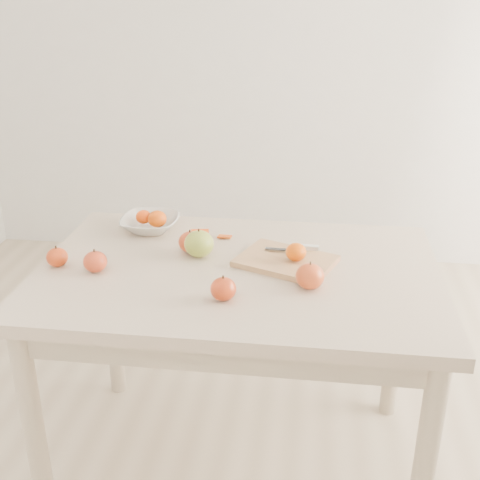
# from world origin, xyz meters

# --- Properties ---
(ground) EXTENTS (3.50, 3.50, 0.00)m
(ground) POSITION_xyz_m (0.00, 0.00, 0.00)
(ground) COLOR #C6B293
(ground) RESTS_ON ground
(table) EXTENTS (1.20, 0.80, 0.75)m
(table) POSITION_xyz_m (0.00, 0.00, 0.65)
(table) COLOR beige
(table) RESTS_ON ground
(cutting_board) EXTENTS (0.33, 0.29, 0.02)m
(cutting_board) POSITION_xyz_m (0.14, 0.05, 0.76)
(cutting_board) COLOR tan
(cutting_board) RESTS_ON table
(board_tangerine) EXTENTS (0.06, 0.06, 0.05)m
(board_tangerine) POSITION_xyz_m (0.17, 0.04, 0.80)
(board_tangerine) COLOR #D36207
(board_tangerine) RESTS_ON cutting_board
(fruit_bowl) EXTENTS (0.20, 0.20, 0.05)m
(fruit_bowl) POSITION_xyz_m (-0.34, 0.26, 0.77)
(fruit_bowl) COLOR silver
(fruit_bowl) RESTS_ON table
(bowl_tangerine_near) EXTENTS (0.05, 0.05, 0.05)m
(bowl_tangerine_near) POSITION_xyz_m (-0.36, 0.27, 0.79)
(bowl_tangerine_near) COLOR #E94708
(bowl_tangerine_near) RESTS_ON fruit_bowl
(bowl_tangerine_far) EXTENTS (0.06, 0.06, 0.06)m
(bowl_tangerine_far) POSITION_xyz_m (-0.31, 0.24, 0.80)
(bowl_tangerine_far) COLOR #DD4D07
(bowl_tangerine_far) RESTS_ON fruit_bowl
(orange_peel_a) EXTENTS (0.07, 0.06, 0.01)m
(orange_peel_a) POSITION_xyz_m (-0.16, 0.24, 0.75)
(orange_peel_a) COLOR #E44D10
(orange_peel_a) RESTS_ON table
(orange_peel_b) EXTENTS (0.05, 0.04, 0.01)m
(orange_peel_b) POSITION_xyz_m (-0.07, 0.22, 0.75)
(orange_peel_b) COLOR #C8490E
(orange_peel_b) RESTS_ON table
(paring_knife) EXTENTS (0.17, 0.05, 0.01)m
(paring_knife) POSITION_xyz_m (0.19, 0.12, 0.78)
(paring_knife) COLOR white
(paring_knife) RESTS_ON cutting_board
(apple_green) EXTENTS (0.09, 0.09, 0.08)m
(apple_green) POSITION_xyz_m (-0.13, 0.07, 0.79)
(apple_green) COLOR olive
(apple_green) RESTS_ON table
(apple_red_e) EXTENTS (0.08, 0.08, 0.07)m
(apple_red_e) POSITION_xyz_m (0.22, -0.10, 0.79)
(apple_red_e) COLOR #9E180D
(apple_red_e) RESTS_ON table
(apple_red_d) EXTENTS (0.06, 0.06, 0.06)m
(apple_red_d) POSITION_xyz_m (-0.54, -0.06, 0.78)
(apple_red_d) COLOR maroon
(apple_red_d) RESTS_ON table
(apple_red_c) EXTENTS (0.07, 0.07, 0.06)m
(apple_red_c) POSITION_xyz_m (-0.01, -0.20, 0.78)
(apple_red_c) COLOR #A30102
(apple_red_c) RESTS_ON table
(apple_red_a) EXTENTS (0.07, 0.07, 0.07)m
(apple_red_a) POSITION_xyz_m (-0.16, 0.10, 0.78)
(apple_red_a) COLOR maroon
(apple_red_a) RESTS_ON table
(apple_red_b) EXTENTS (0.07, 0.07, 0.06)m
(apple_red_b) POSITION_xyz_m (-0.41, -0.08, 0.78)
(apple_red_b) COLOR maroon
(apple_red_b) RESTS_ON table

